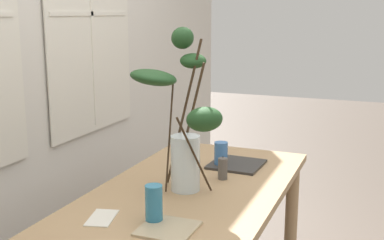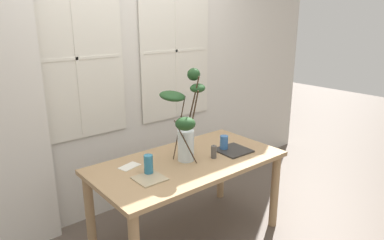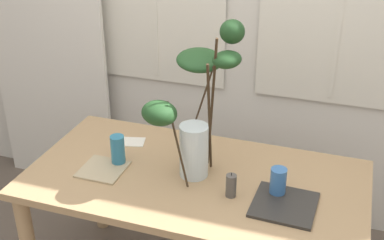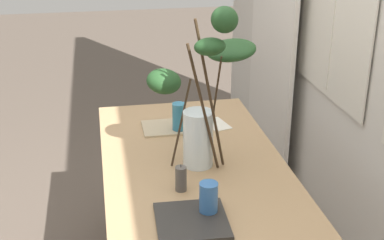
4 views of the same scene
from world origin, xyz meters
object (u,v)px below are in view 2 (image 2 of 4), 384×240
object	(u,v)px
drinking_glass_blue_right	(224,143)
plate_square_left	(150,179)
vase_with_branches	(184,121)
pillar_candle	(214,152)
dining_table	(188,172)
drinking_glass_blue_left	(148,165)
plate_square_right	(233,150)

from	to	relation	value
drinking_glass_blue_right	plate_square_left	distance (m)	0.82
plate_square_left	vase_with_branches	bearing A→B (deg)	16.00
drinking_glass_blue_right	pillar_candle	xyz separation A→B (m)	(-0.19, -0.07, -0.01)
plate_square_left	pillar_candle	world-z (taller)	pillar_candle
dining_table	pillar_candle	bearing A→B (deg)	-26.23
drinking_glass_blue_left	plate_square_left	world-z (taller)	drinking_glass_blue_left
dining_table	vase_with_branches	bearing A→B (deg)	111.68
drinking_glass_blue_left	plate_square_right	bearing A→B (deg)	-5.85
dining_table	plate_square_right	bearing A→B (deg)	-12.50
dining_table	pillar_candle	xyz separation A→B (m)	(0.20, -0.10, 0.16)
vase_with_branches	dining_table	bearing A→B (deg)	-68.32
drinking_glass_blue_left	plate_square_right	xyz separation A→B (m)	(0.81, -0.08, -0.07)
drinking_glass_blue_left	pillar_candle	distance (m)	0.59
drinking_glass_blue_right	plate_square_left	size ratio (longest dim) A/B	0.64
drinking_glass_blue_left	drinking_glass_blue_right	distance (m)	0.77
vase_with_branches	drinking_glass_blue_left	distance (m)	0.45
drinking_glass_blue_right	drinking_glass_blue_left	bearing A→B (deg)	179.16
vase_with_branches	drinking_glass_blue_left	size ratio (longest dim) A/B	5.04
dining_table	vase_with_branches	xyz separation A→B (m)	(-0.01, 0.03, 0.43)
dining_table	plate_square_left	size ratio (longest dim) A/B	7.66
drinking_glass_blue_left	pillar_candle	bearing A→B (deg)	-8.31
plate_square_right	drinking_glass_blue_right	bearing A→B (deg)	121.19
dining_table	plate_square_right	xyz separation A→B (m)	(0.43, -0.09, 0.11)
plate_square_right	drinking_glass_blue_left	bearing A→B (deg)	174.15
plate_square_left	pillar_candle	xyz separation A→B (m)	(0.62, -0.01, 0.05)
dining_table	plate_square_left	world-z (taller)	plate_square_left
drinking_glass_blue_left	plate_square_right	distance (m)	0.82
drinking_glass_blue_left	dining_table	bearing A→B (deg)	1.73
drinking_glass_blue_left	plate_square_right	world-z (taller)	drinking_glass_blue_left
pillar_candle	dining_table	bearing A→B (deg)	153.77
drinking_glass_blue_right	pillar_candle	distance (m)	0.20
dining_table	plate_square_right	world-z (taller)	plate_square_right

